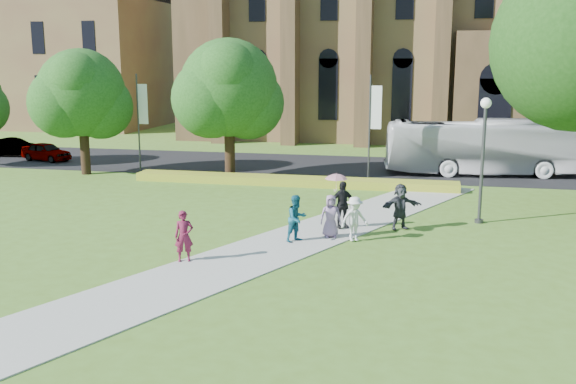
% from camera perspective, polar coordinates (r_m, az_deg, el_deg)
% --- Properties ---
extents(ground, '(160.00, 160.00, 0.00)m').
position_cam_1_polar(ground, '(22.55, -1.68, -5.68)').
color(ground, '#4B6F21').
rests_on(ground, ground).
extents(road, '(160.00, 10.00, 0.02)m').
position_cam_1_polar(road, '(41.77, 5.03, 2.23)').
color(road, black).
rests_on(road, ground).
extents(footpath, '(15.58, 28.54, 0.04)m').
position_cam_1_polar(footpath, '(23.48, -1.08, -4.93)').
color(footpath, '#B2B2A8').
rests_on(footpath, ground).
extents(flower_hedge, '(18.00, 1.40, 0.45)m').
position_cam_1_polar(flower_hedge, '(35.45, 0.38, 0.99)').
color(flower_hedge, gold).
rests_on(flower_hedge, ground).
extents(building_west, '(22.00, 14.00, 18.30)m').
position_cam_1_polar(building_west, '(74.21, -20.03, 12.70)').
color(building_west, brown).
rests_on(building_west, ground).
extents(streetlamp, '(0.44, 0.44, 5.24)m').
position_cam_1_polar(streetlamp, '(27.69, 16.98, 4.00)').
color(streetlamp, '#38383D').
rests_on(streetlamp, ground).
extents(street_tree_0, '(5.20, 5.20, 7.50)m').
position_cam_1_polar(street_tree_0, '(40.41, -17.89, 8.36)').
color(street_tree_0, '#332114').
rests_on(street_tree_0, ground).
extents(street_tree_1, '(5.60, 5.60, 8.05)m').
position_cam_1_polar(street_tree_1, '(37.19, -5.30, 9.18)').
color(street_tree_1, '#332114').
rests_on(street_tree_1, ground).
extents(banner_pole_0, '(0.70, 0.10, 6.00)m').
position_cam_1_polar(banner_pole_0, '(36.39, 7.44, 6.19)').
color(banner_pole_0, '#38383D').
rests_on(banner_pole_0, ground).
extents(banner_pole_1, '(0.70, 0.10, 6.00)m').
position_cam_1_polar(banner_pole_1, '(40.11, -13.03, 6.47)').
color(banner_pole_1, '#38383D').
rests_on(banner_pole_1, ground).
extents(tour_coach, '(12.17, 4.17, 3.32)m').
position_cam_1_polar(tour_coach, '(40.28, 17.14, 3.83)').
color(tour_coach, silver).
rests_on(tour_coach, road).
extents(car_0, '(3.97, 2.43, 1.26)m').
position_cam_1_polar(car_0, '(47.24, -20.70, 3.39)').
color(car_0, gray).
rests_on(car_0, road).
extents(car_1, '(4.07, 1.80, 1.30)m').
position_cam_1_polar(car_1, '(50.39, -23.22, 3.68)').
color(car_1, gray).
rests_on(car_1, road).
extents(pedestrian_0, '(0.74, 0.63, 1.74)m').
position_cam_1_polar(pedestrian_0, '(21.87, -9.24, -3.89)').
color(pedestrian_0, maroon).
rests_on(pedestrian_0, footpath).
extents(pedestrian_1, '(1.06, 1.09, 1.77)m').
position_cam_1_polar(pedestrian_1, '(23.97, 0.78, -2.35)').
color(pedestrian_1, '#15556D').
rests_on(pedestrian_1, footpath).
extents(pedestrian_2, '(1.26, 1.10, 1.69)m').
position_cam_1_polar(pedestrian_2, '(24.20, 5.93, -2.38)').
color(pedestrian_2, silver).
rests_on(pedestrian_2, footpath).
extents(pedestrian_3, '(1.20, 1.02, 1.93)m').
position_cam_1_polar(pedestrian_3, '(25.98, 4.83, -1.13)').
color(pedestrian_3, black).
rests_on(pedestrian_3, footpath).
extents(pedestrian_4, '(0.93, 0.74, 1.65)m').
position_cam_1_polar(pedestrian_4, '(24.63, 3.81, -2.14)').
color(pedestrian_4, gray).
rests_on(pedestrian_4, footpath).
extents(pedestrian_5, '(1.76, 1.34, 1.85)m').
position_cam_1_polar(pedestrian_5, '(26.15, 9.95, -1.27)').
color(pedestrian_5, '#2B2D34').
rests_on(pedestrian_5, footpath).
extents(parasol, '(1.01, 1.01, 0.72)m').
position_cam_1_polar(parasol, '(24.46, 4.30, 0.59)').
color(parasol, '#E6A2AD').
rests_on(parasol, pedestrian_4).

